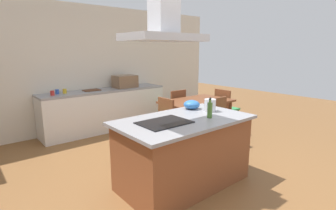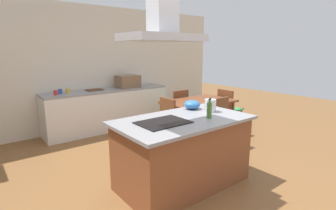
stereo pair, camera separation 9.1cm
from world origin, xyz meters
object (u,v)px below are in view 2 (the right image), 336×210
(coffee_mug_red, at_px, (55,93))
(mixing_bowl, at_px, (192,105))
(coffee_mug_yellow, at_px, (68,91))
(countertop_microwave, at_px, (128,81))
(chair_at_right_end, at_px, (228,106))
(chair_facing_back_wall, at_px, (178,107))
(range_hood, at_px, (163,18))
(cutting_board, at_px, (95,90))
(chair_at_left_end, at_px, (163,120))
(coffee_mug_blue, at_px, (60,91))
(chair_facing_island, at_px, (224,119))
(olive_oil_bottle, at_px, (209,110))
(tea_kettle, at_px, (210,105))
(dining_table, at_px, (199,105))
(cooktop, at_px, (163,122))

(coffee_mug_red, bearing_deg, mixing_bowl, -63.79)
(mixing_bowl, xyz_separation_m, coffee_mug_yellow, (-0.98, 2.61, -0.02))
(countertop_microwave, relative_size, chair_at_right_end, 0.56)
(countertop_microwave, relative_size, coffee_mug_yellow, 5.56)
(chair_facing_back_wall, relative_size, range_hood, 0.99)
(cutting_board, xyz_separation_m, chair_at_left_end, (0.58, -1.67, -0.40))
(countertop_microwave, xyz_separation_m, chair_at_right_end, (1.62, -1.62, -0.53))
(coffee_mug_red, xyz_separation_m, cutting_board, (0.82, 0.09, -0.04))
(range_hood, bearing_deg, coffee_mug_yellow, 93.91)
(coffee_mug_blue, distance_m, chair_at_left_end, 2.17)
(chair_at_left_end, bearing_deg, chair_facing_island, -36.01)
(chair_facing_back_wall, bearing_deg, coffee_mug_yellow, 153.90)
(cutting_board, bearing_deg, mixing_bowl, -80.90)
(olive_oil_bottle, relative_size, cutting_board, 0.73)
(chair_facing_back_wall, bearing_deg, olive_oil_bottle, -120.87)
(coffee_mug_blue, bearing_deg, chair_at_right_end, -28.47)
(tea_kettle, height_order, range_hood, range_hood)
(chair_at_left_end, bearing_deg, dining_table, 0.00)
(coffee_mug_yellow, xyz_separation_m, range_hood, (0.20, -2.94, 1.16))
(coffee_mug_red, relative_size, chair_facing_back_wall, 0.10)
(coffee_mug_red, bearing_deg, coffee_mug_blue, 41.64)
(coffee_mug_blue, distance_m, chair_facing_island, 3.25)
(countertop_microwave, xyz_separation_m, coffee_mug_yellow, (-1.35, 0.06, -0.09))
(chair_facing_island, xyz_separation_m, chair_at_left_end, (-0.92, 0.67, 0.00))
(countertop_microwave, height_order, chair_facing_back_wall, countertop_microwave)
(mixing_bowl, xyz_separation_m, coffee_mug_blue, (-1.12, 2.63, -0.02))
(countertop_microwave, bearing_deg, coffee_mug_blue, 177.28)
(dining_table, distance_m, chair_at_left_end, 0.93)
(mixing_bowl, distance_m, coffee_mug_blue, 2.86)
(coffee_mug_blue, distance_m, chair_at_right_end, 3.57)
(range_hood, bearing_deg, cutting_board, 82.97)
(tea_kettle, relative_size, olive_oil_bottle, 0.85)
(coffee_mug_blue, relative_size, cutting_board, 0.26)
(tea_kettle, xyz_separation_m, coffee_mug_red, (-1.33, 2.79, -0.04))
(coffee_mug_blue, xyz_separation_m, cutting_board, (0.70, -0.02, -0.04))
(mixing_bowl, height_order, coffee_mug_yellow, mixing_bowl)
(chair_facing_back_wall, bearing_deg, range_hood, -134.01)
(olive_oil_bottle, distance_m, coffee_mug_yellow, 3.22)
(mixing_bowl, xyz_separation_m, range_hood, (-0.78, -0.32, 1.14))
(chair_facing_island, bearing_deg, cooktop, -162.26)
(countertop_microwave, xyz_separation_m, chair_facing_back_wall, (0.71, -0.95, -0.53))
(olive_oil_bottle, bearing_deg, chair_at_right_end, 33.56)
(dining_table, bearing_deg, coffee_mug_blue, 142.49)
(cooktop, relative_size, range_hood, 0.67)
(cooktop, relative_size, cutting_board, 1.76)
(cooktop, distance_m, range_hood, 1.20)
(countertop_microwave, xyz_separation_m, coffee_mug_blue, (-1.49, 0.07, -0.09))
(chair_at_right_end, bearing_deg, countertop_microwave, 135.09)
(olive_oil_bottle, distance_m, chair_at_right_end, 2.66)
(mixing_bowl, relative_size, cutting_board, 0.70)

